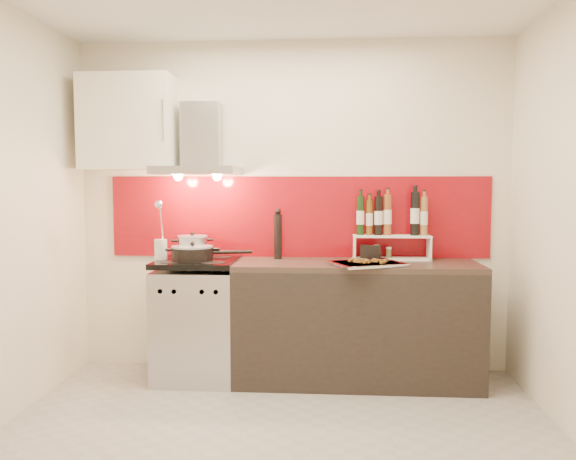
# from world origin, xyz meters

# --- Properties ---
(floor) EXTENTS (3.40, 3.40, 0.00)m
(floor) POSITION_xyz_m (0.00, 0.00, 0.00)
(floor) COLOR #9E9991
(floor) RESTS_ON ground
(back_wall) EXTENTS (3.40, 0.02, 2.60)m
(back_wall) POSITION_xyz_m (0.00, 1.40, 1.30)
(back_wall) COLOR silver
(back_wall) RESTS_ON ground
(backsplash) EXTENTS (3.00, 0.02, 0.64)m
(backsplash) POSITION_xyz_m (0.05, 1.39, 1.22)
(backsplash) COLOR maroon
(backsplash) RESTS_ON back_wall
(range_stove) EXTENTS (0.60, 0.60, 0.91)m
(range_stove) POSITION_xyz_m (-0.70, 1.10, 0.44)
(range_stove) COLOR #B7B7BA
(range_stove) RESTS_ON ground
(counter) EXTENTS (1.80, 0.60, 0.90)m
(counter) POSITION_xyz_m (0.50, 1.10, 0.45)
(counter) COLOR black
(counter) RESTS_ON ground
(range_hood) EXTENTS (0.62, 0.50, 0.61)m
(range_hood) POSITION_xyz_m (-0.70, 1.24, 1.74)
(range_hood) COLOR #B7B7BA
(range_hood) RESTS_ON back_wall
(upper_cabinet) EXTENTS (0.70, 0.35, 0.72)m
(upper_cabinet) POSITION_xyz_m (-1.25, 1.22, 1.95)
(upper_cabinet) COLOR white
(upper_cabinet) RESTS_ON back_wall
(stock_pot) EXTENTS (0.24, 0.24, 0.20)m
(stock_pot) POSITION_xyz_m (-0.76, 1.20, 1.00)
(stock_pot) COLOR #B7B7BA
(stock_pot) RESTS_ON range_stove
(saute_pan) EXTENTS (0.59, 0.31, 0.14)m
(saute_pan) POSITION_xyz_m (-0.72, 1.05, 0.96)
(saute_pan) COLOR black
(saute_pan) RESTS_ON range_stove
(utensil_jar) EXTENTS (0.10, 0.14, 0.46)m
(utensil_jar) POSITION_xyz_m (-0.98, 1.09, 1.04)
(utensil_jar) COLOR silver
(utensil_jar) RESTS_ON range_stove
(pepper_mill) EXTENTS (0.06, 0.06, 0.39)m
(pepper_mill) POSITION_xyz_m (-0.10, 1.26, 1.09)
(pepper_mill) COLOR black
(pepper_mill) RESTS_ON counter
(step_shelf) EXTENTS (0.59, 0.16, 0.52)m
(step_shelf) POSITION_xyz_m (0.77, 1.26, 1.15)
(step_shelf) COLOR white
(step_shelf) RESTS_ON counter
(caddy_box) EXTENTS (0.16, 0.10, 0.12)m
(caddy_box) POSITION_xyz_m (0.61, 1.15, 0.96)
(caddy_box) COLOR black
(caddy_box) RESTS_ON counter
(baking_tray) EXTENTS (0.59, 0.54, 0.03)m
(baking_tray) POSITION_xyz_m (0.56, 0.95, 0.92)
(baking_tray) COLOR silver
(baking_tray) RESTS_ON counter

